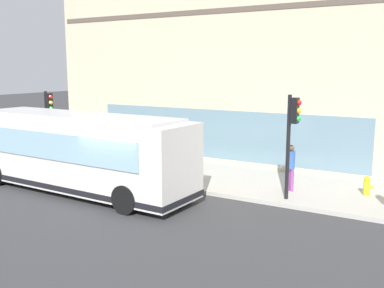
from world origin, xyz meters
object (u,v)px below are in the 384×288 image
object	(u,v)px
traffic_light_near_corner	(292,127)
fire_hydrant	(367,186)
city_bus_nearside	(77,153)
traffic_light_down_block	(48,113)
pedestrian_walking_along_curb	(291,164)

from	to	relation	value
traffic_light_near_corner	fire_hydrant	distance (m)	3.78
city_bus_nearside	traffic_light_down_block	distance (m)	5.32
traffic_light_down_block	pedestrian_walking_along_curb	xyz separation A→B (m)	(1.16, -11.84, -1.44)
traffic_light_down_block	pedestrian_walking_along_curb	size ratio (longest dim) A/B	1.98
city_bus_nearside	fire_hydrant	bearing A→B (deg)	-64.98
fire_hydrant	traffic_light_down_block	bearing A→B (deg)	97.95
city_bus_nearside	fire_hydrant	size ratio (longest dim) A/B	13.67
pedestrian_walking_along_curb	traffic_light_near_corner	bearing A→B (deg)	-161.77
traffic_light_near_corner	traffic_light_down_block	world-z (taller)	traffic_light_near_corner
pedestrian_walking_along_curb	traffic_light_down_block	bearing A→B (deg)	95.59
city_bus_nearside	traffic_light_near_corner	xyz separation A→B (m)	(2.70, -7.72, 1.22)
traffic_light_near_corner	fire_hydrant	world-z (taller)	traffic_light_near_corner
city_bus_nearside	traffic_light_down_block	xyz separation A→B (m)	(2.65, 4.48, 1.08)
city_bus_nearside	pedestrian_walking_along_curb	world-z (taller)	city_bus_nearside
city_bus_nearside	fire_hydrant	xyz separation A→B (m)	(4.68, -10.02, -1.04)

